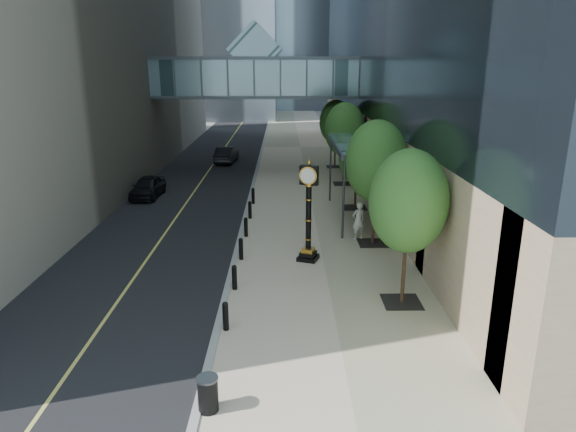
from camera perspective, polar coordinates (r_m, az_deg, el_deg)
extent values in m
plane|color=gray|center=(16.68, 2.29, -14.31)|extent=(320.00, 320.00, 0.00)
cube|color=black|center=(55.31, -7.01, 7.58)|extent=(8.00, 180.00, 0.02)
cube|color=#BEAB92|center=(54.99, 1.37, 7.66)|extent=(8.00, 180.00, 0.06)
cube|color=gray|center=(55.00, -2.83, 7.66)|extent=(0.25, 180.00, 0.07)
cube|color=slate|center=(42.36, -3.63, 15.13)|extent=(17.00, 4.00, 3.00)
cube|color=#383F44|center=(42.43, -3.60, 13.17)|extent=(17.00, 4.20, 0.25)
cube|color=#383F44|center=(42.35, -3.67, 17.09)|extent=(17.00, 4.20, 0.25)
cube|color=slate|center=(42.36, -3.69, 17.97)|extent=(4.24, 3.00, 4.24)
cube|color=#383F44|center=(28.94, 8.07, 7.76)|extent=(3.00, 8.00, 0.25)
cube|color=slate|center=(28.92, 8.08, 8.06)|extent=(2.80, 7.80, 0.06)
cylinder|color=#383F44|center=(25.60, 6.19, 1.87)|extent=(0.12, 0.12, 4.20)
cylinder|color=#383F44|center=(32.77, 4.74, 5.17)|extent=(0.12, 0.12, 4.20)
cylinder|color=black|center=(17.39, -6.95, -11.12)|extent=(0.20, 0.20, 0.90)
cylinder|color=black|center=(20.26, -5.97, -6.92)|extent=(0.20, 0.20, 0.90)
cylinder|color=black|center=(23.22, -5.24, -3.77)|extent=(0.20, 0.20, 0.90)
cylinder|color=black|center=(26.23, -4.69, -1.34)|extent=(0.20, 0.20, 0.90)
cylinder|color=black|center=(29.29, -4.25, 0.59)|extent=(0.20, 0.20, 0.90)
cylinder|color=black|center=(32.37, -3.90, 2.15)|extent=(0.20, 0.20, 0.90)
cube|color=black|center=(19.75, 12.50, -9.29)|extent=(1.40, 1.40, 0.02)
cylinder|color=#3A2518|center=(19.15, 12.78, -5.22)|extent=(0.14, 0.14, 3.04)
ellipsoid|color=#225B21|center=(18.43, 13.24, 1.59)|extent=(2.79, 2.79, 3.72)
cube|color=black|center=(25.64, 9.36, -2.98)|extent=(1.40, 1.40, 0.02)
cylinder|color=#3A2518|center=(25.15, 9.53, 0.44)|extent=(0.14, 0.14, 3.21)
ellipsoid|color=#225B21|center=(24.59, 9.80, 6.00)|extent=(2.94, 2.94, 3.92)
cube|color=black|center=(31.76, 7.43, 0.94)|extent=(1.40, 1.40, 0.02)
cylinder|color=#3A2518|center=(31.47, 7.51, 2.99)|extent=(0.14, 0.14, 2.35)
ellipsoid|color=#225B21|center=(31.10, 7.64, 6.24)|extent=(2.15, 2.15, 2.87)
cube|color=black|center=(38.01, 6.13, 3.59)|extent=(1.40, 1.40, 0.02)
cylinder|color=#3A2518|center=(37.69, 6.21, 5.90)|extent=(0.14, 0.14, 3.13)
ellipsoid|color=#225B21|center=(37.32, 6.32, 9.55)|extent=(2.87, 2.87, 3.83)
cube|color=black|center=(44.33, 5.20, 5.48)|extent=(1.40, 1.40, 0.02)
cylinder|color=#3A2518|center=(44.07, 5.25, 7.38)|extent=(0.14, 0.14, 2.99)
ellipsoid|color=#225B21|center=(43.76, 5.33, 10.37)|extent=(2.74, 2.74, 3.66)
cube|color=black|center=(23.22, 2.24, -4.65)|extent=(1.09, 1.09, 0.19)
cube|color=black|center=(23.16, 2.25, -4.22)|extent=(0.84, 0.84, 0.19)
cube|color=gold|center=(23.09, 2.25, -3.78)|extent=(0.66, 0.66, 0.19)
cylinder|color=black|center=(22.60, 2.30, -0.10)|extent=(0.24, 0.24, 2.91)
cube|color=black|center=(22.13, 2.35, 4.56)|extent=(0.85, 0.54, 0.84)
cylinder|color=white|center=(22.29, 2.33, 4.65)|extent=(0.63, 0.26, 0.66)
cylinder|color=white|center=(21.97, 2.37, 4.47)|extent=(0.63, 0.26, 0.66)
sphere|color=gold|center=(22.03, 2.37, 5.87)|extent=(0.19, 0.19, 0.19)
cylinder|color=black|center=(13.90, -8.88, -19.05)|extent=(0.64, 0.64, 0.90)
imported|color=beige|center=(25.83, 7.82, -0.52)|extent=(0.84, 0.71, 1.95)
imported|color=black|center=(35.27, -15.31, 3.14)|extent=(1.82, 4.15, 1.39)
imported|color=black|center=(46.62, -6.84, 6.82)|extent=(1.90, 4.47, 1.43)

